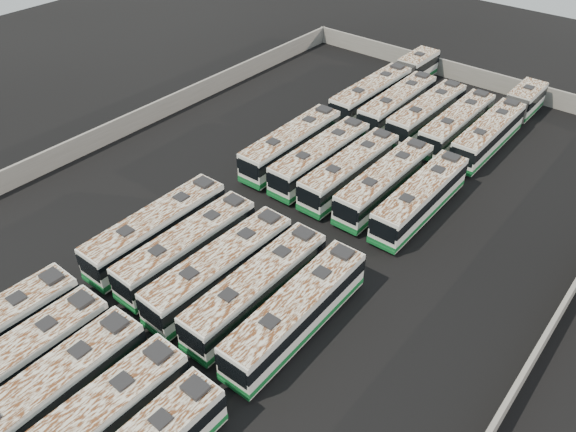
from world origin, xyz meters
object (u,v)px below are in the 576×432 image
object	(u,v)px
bus_front_left	(12,368)
bus_midfront_center	(220,269)
bus_midfront_far_left	(157,229)
bus_midfront_right	(257,288)
bus_front_center	(44,399)
bus_midback_left	(321,158)
bus_midback_right	(385,183)
bus_back_left	(397,104)
bus_midfront_far_right	(297,312)
bus_midback_far_left	(292,144)
bus_back_right	(457,124)
bus_midback_far_right	(420,198)
bus_midfront_left	(188,247)
bus_midback_center	(350,170)
bus_back_center	(427,113)
bus_back_far_right	(501,123)
bus_back_far_left	(387,85)

from	to	relation	value
bus_front_left	bus_midfront_center	distance (m)	14.63
bus_midfront_far_left	bus_midfront_right	bearing A→B (deg)	-0.13
bus_front_center	bus_midback_left	world-z (taller)	bus_front_center
bus_midback_right	bus_back_left	bearing A→B (deg)	116.31
bus_midfront_far_right	bus_back_left	distance (m)	32.78
bus_midback_far_left	bus_back_right	distance (m)	17.65
bus_midfront_center	bus_midback_left	size ratio (longest dim) A/B	1.02
bus_midback_far_right	bus_back_right	distance (m)	14.49
bus_midfront_far_right	bus_midback_left	size ratio (longest dim) A/B	1.02
bus_midback_far_left	bus_back_right	xyz separation A→B (m)	(10.65, 14.08, -0.05)
bus_front_center	bus_midback_left	xyz separation A→B (m)	(-3.42, 31.14, -0.05)
bus_front_left	bus_front_center	bearing A→B (deg)	-0.11
bus_midfront_left	bus_midfront_center	distance (m)	3.65
bus_midfront_center	bus_midback_left	xyz separation A→B (m)	(-3.54, 16.96, -0.03)
bus_front_center	bus_midback_center	bearing A→B (deg)	88.75
bus_midfront_far_left	bus_back_left	distance (m)	31.30
bus_midback_left	bus_front_left	bearing A→B (deg)	-89.90
bus_midfront_far_left	bus_back_center	world-z (taller)	bus_midfront_far_left
bus_midback_left	bus_midback_far_right	xyz separation A→B (m)	(10.48, 0.13, -0.01)
bus_midfront_far_right	bus_back_far_right	bearing A→B (deg)	88.87
bus_midfront_far_right	bus_midback_far_left	bearing A→B (deg)	128.61
bus_midback_left	bus_midback_right	bearing A→B (deg)	1.86
bus_back_right	bus_midback_left	bearing A→B (deg)	-116.38
bus_midback_right	bus_back_center	size ratio (longest dim) A/B	1.00
bus_midfront_left	bus_back_center	bearing A→B (deg)	83.94
bus_front_left	bus_back_far_right	xyz separation A→B (m)	(10.45, 48.69, -0.04)
bus_front_left	bus_midback_far_left	bearing A→B (deg)	96.33
bus_midfront_far_left	bus_back_right	size ratio (longest dim) A/B	1.02
bus_midfront_right	bus_midfront_far_right	distance (m)	3.56
bus_front_center	bus_midback_far_left	xyz separation A→B (m)	(-7.05, 31.27, -0.02)
bus_front_center	bus_midback_far_right	size ratio (longest dim) A/B	1.04
bus_midback_far_left	bus_back_far_right	bearing A→B (deg)	50.19
bus_back_far_left	bus_back_right	distance (m)	11.21
bus_midback_left	bus_back_far_right	xyz separation A→B (m)	(10.42, 17.55, -0.03)
bus_midback_far_left	bus_back_center	bearing A→B (deg)	62.67
bus_midfront_right	bus_midback_far_right	distance (m)	17.26
bus_midback_left	bus_midback_far_right	distance (m)	10.48
bus_midback_far_right	bus_back_far_left	distance (m)	22.64
bus_midfront_far_right	bus_front_left	bearing A→B (deg)	-127.32
bus_midfront_far_right	bus_midback_right	size ratio (longest dim) A/B	1.02
bus_midfront_left	bus_midfront_far_right	distance (m)	10.58
bus_midback_left	bus_midback_far_right	bearing A→B (deg)	0.88
bus_midfront_far_left	bus_back_center	bearing A→B (deg)	76.72
bus_back_far_left	bus_back_right	size ratio (longest dim) A/B	1.61
bus_midfront_right	bus_midback_center	bearing A→B (deg)	101.62
bus_midfront_far_left	bus_midback_left	distance (m)	17.21
bus_midfront_far_left	bus_midback_far_left	size ratio (longest dim) A/B	0.99
bus_midfront_left	bus_back_right	bearing A→B (deg)	77.49
bus_midfront_far_right	bus_back_right	size ratio (longest dim) A/B	1.03
bus_midback_center	bus_back_right	distance (m)	14.75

